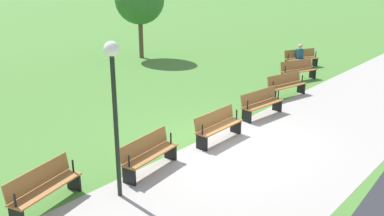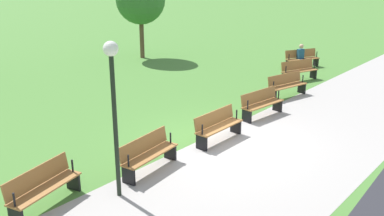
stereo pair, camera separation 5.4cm
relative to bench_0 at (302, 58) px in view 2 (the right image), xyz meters
The scene contains 12 objects.
ground_plane 10.72m from the bench_0, 13.99° to the left, with size 120.00×120.00×0.00m, color #477A33.
path_paving 11.31m from the bench_0, 23.15° to the left, with size 36.23×4.63×0.01m, color #A39E99.
bench_0 is the anchor object (origin of this frame).
bench_1 2.70m from the bench_0, 23.86° to the left, with size 1.85×1.07×0.89m.
bench_2 5.38m from the bench_0, 20.45° to the left, with size 1.86×0.88×0.89m.
bench_3 8.05m from the bench_0, 17.04° to the left, with size 1.84×0.68×0.89m.
bench_4 10.69m from the bench_0, 13.63° to the left, with size 1.79×0.47×0.89m.
bench_5 13.30m from the bench_0, 10.22° to the left, with size 1.84×0.68×0.89m.
bench_6 15.85m from the bench_0, ahead, with size 1.86×0.88×0.89m.
person_seated 0.25m from the bench_0, 19.45° to the left, with size 0.51×0.60×1.20m.
tree_0 9.03m from the bench_0, 65.95° to the right, with size 2.66×2.66×4.50m.
lamp_post 14.80m from the bench_0, 10.82° to the left, with size 0.32×0.32×3.51m.
Camera 2 is at (9.61, 7.04, 4.99)m, focal length 40.65 mm.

